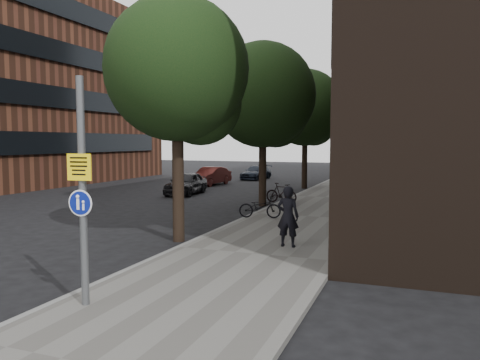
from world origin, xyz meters
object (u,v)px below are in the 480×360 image
at_px(signpost, 83,191).
at_px(pedestrian, 288,216).
at_px(parked_car_near, 186,183).
at_px(parked_bike_facade_near, 350,210).

height_order(signpost, pedestrian, signpost).
bearing_deg(parked_car_near, signpost, -73.70).
xyz_separation_m(pedestrian, parked_bike_facade_near, (1.09, 5.03, -0.47)).
bearing_deg(pedestrian, parked_car_near, -52.23).
relative_size(signpost, parked_car_near, 1.07).
bearing_deg(pedestrian, signpost, 68.49).
bearing_deg(pedestrian, parked_bike_facade_near, -102.80).
xyz_separation_m(pedestrian, parked_car_near, (-9.24, 11.66, -0.33)).
relative_size(pedestrian, parked_bike_facade_near, 1.15).
distance_m(signpost, parked_car_near, 18.98).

